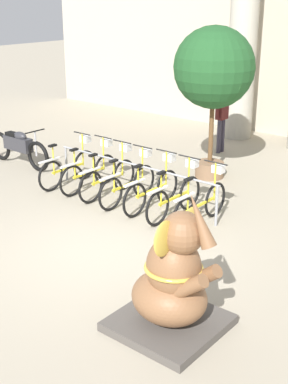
{
  "coord_description": "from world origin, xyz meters",
  "views": [
    {
      "loc": [
        5.43,
        -5.51,
        3.88
      ],
      "look_at": [
        0.56,
        0.39,
        1.0
      ],
      "focal_mm": 50.0,
      "sensor_mm": 36.0,
      "label": 1
    }
  ],
  "objects": [
    {
      "name": "column_left",
      "position": [
        -1.94,
        7.6,
        2.62
      ],
      "size": [
        0.96,
        0.96,
        5.16
      ],
      "color": "#ADA899",
      "rests_on": "ground_plane"
    },
    {
      "name": "bicycle_1",
      "position": [
        -2.1,
        1.87,
        0.4
      ],
      "size": [
        0.48,
        1.63,
        1.05
      ],
      "color": "black",
      "rests_on": "ground_plane"
    },
    {
      "name": "ground_plane",
      "position": [
        0.0,
        0.0,
        0.0
      ],
      "size": [
        60.0,
        60.0,
        0.0
      ],
      "primitive_type": "plane",
      "color": "#9E937F"
    },
    {
      "name": "bicycle_5",
      "position": [
        0.12,
        1.83,
        0.4
      ],
      "size": [
        0.48,
        1.63,
        1.05
      ],
      "color": "black",
      "rests_on": "ground_plane"
    },
    {
      "name": "potted_tree",
      "position": [
        -0.63,
        4.13,
        2.34
      ],
      "size": [
        1.71,
        1.71,
        3.25
      ],
      "color": "brown",
      "rests_on": "ground_plane"
    },
    {
      "name": "motorcycle",
      "position": [
        -4.56,
        1.97,
        0.47
      ],
      "size": [
        2.11,
        0.55,
        0.95
      ],
      "color": "black",
      "rests_on": "ground_plane"
    },
    {
      "name": "person_pedestrian",
      "position": [
        -1.49,
        5.96,
        1.07
      ],
      "size": [
        0.23,
        0.47,
        1.77
      ],
      "color": "#383342",
      "rests_on": "ground_plane"
    },
    {
      "name": "elephant_statue",
      "position": [
        2.17,
        -1.01,
        0.63
      ],
      "size": [
        1.24,
        1.24,
        1.86
      ],
      "color": "#4C4742",
      "rests_on": "ground_plane"
    },
    {
      "name": "bike_rack",
      "position": [
        -0.99,
        1.95,
        0.61
      ],
      "size": [
        3.92,
        0.05,
        0.77
      ],
      "color": "gray",
      "rests_on": "ground_plane"
    },
    {
      "name": "bicycle_3",
      "position": [
        -0.99,
        1.82,
        0.4
      ],
      "size": [
        0.48,
        1.63,
        1.05
      ],
      "color": "black",
      "rests_on": "ground_plane"
    },
    {
      "name": "bicycle_2",
      "position": [
        -1.54,
        1.85,
        0.4
      ],
      "size": [
        0.48,
        1.63,
        1.05
      ],
      "color": "black",
      "rests_on": "ground_plane"
    },
    {
      "name": "bicycle_0",
      "position": [
        -2.65,
        1.8,
        0.4
      ],
      "size": [
        0.48,
        1.63,
        1.05
      ],
      "color": "black",
      "rests_on": "ground_plane"
    },
    {
      "name": "bicycle_6",
      "position": [
        0.67,
        1.85,
        0.4
      ],
      "size": [
        0.48,
        1.63,
        1.05
      ],
      "color": "black",
      "rests_on": "ground_plane"
    },
    {
      "name": "bicycle_4",
      "position": [
        -0.44,
        1.87,
        0.4
      ],
      "size": [
        0.48,
        1.63,
        1.05
      ],
      "color": "black",
      "rests_on": "ground_plane"
    }
  ]
}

